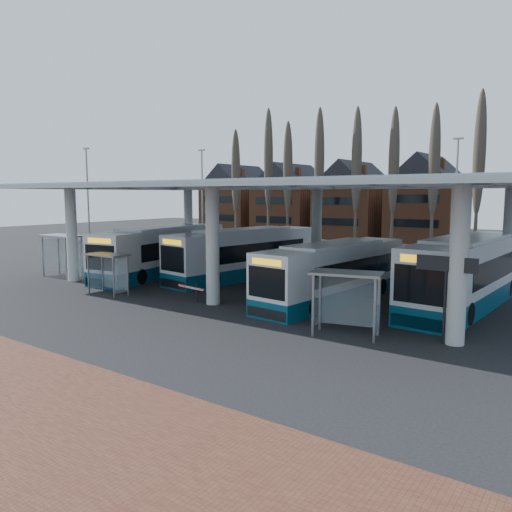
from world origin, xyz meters
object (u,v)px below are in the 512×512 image
Objects in this scene: bus_1 at (245,255)px; shelter_0 at (64,246)px; bus_3 at (468,273)px; shelter_2 at (347,289)px; shelter_1 at (109,265)px; bus_0 at (163,252)px; bus_2 at (335,273)px.

shelter_0 is (-10.37, -6.88, 0.53)m from bus_1.
bus_3 reaches higher than shelter_2.
shelter_2 reaches higher than shelter_1.
bus_3 is 4.22× the size of shelter_2.
bus_3 is (19.92, 1.98, 0.07)m from bus_0.
bus_1 is 4.82× the size of shelter_1.
shelter_0 reaches higher than shelter_2.
bus_1 reaches higher than shelter_2.
bus_0 is 13.94m from bus_2.
bus_1 is at bearing 164.66° from bus_2.
bus_0 is at bearing -178.59° from bus_2.
bus_2 reaches higher than shelter_2.
bus_2 is 19.11m from shelter_0.
bus_1 is 14.38m from bus_3.
shelter_2 is at bearing -0.56° from shelter_1.
bus_0 reaches higher than shelter_0.
shelter_1 is at bearing 167.12° from shelter_2.
bus_2 is 3.74× the size of shelter_2.
shelter_0 is (-4.83, -4.69, 0.50)m from bus_0.
shelter_2 is at bearing -53.80° from bus_2.
bus_2 is 6.62m from shelter_2.
shelter_2 is at bearing -5.81° from shelter_0.
bus_0 is 0.97× the size of bus_3.
shelter_0 is (-24.75, -6.67, 0.43)m from bus_3.
bus_3 reaches higher than shelter_1.
bus_3 reaches higher than bus_0.
bus_2 reaches higher than shelter_1.
shelter_0 is at bearing -144.77° from bus_0.
bus_2 is 0.89× the size of bus_3.
shelter_0 is 1.02× the size of shelter_2.
shelter_0 is (-18.73, -3.71, 0.63)m from bus_2.
bus_1 is 0.95× the size of bus_3.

